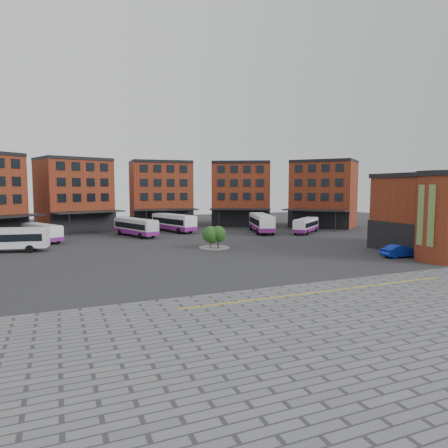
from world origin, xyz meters
name	(u,v)px	position (x,y,z in m)	size (l,w,h in m)	color
ground	(236,264)	(0.00, 0.00, 0.00)	(160.00, 160.00, 0.00)	#28282B
paving_zone	(404,320)	(2.00, -22.00, 0.01)	(50.00, 22.00, 0.02)	slate
yellow_line	(327,291)	(2.00, -14.00, 0.03)	(26.00, 0.15, 0.02)	gold
main_building	(133,195)	(-4.77, 38.25, 7.23)	(94.14, 42.48, 14.60)	maroon
east_building	(441,213)	(28.70, -3.06, 5.29)	(17.40, 15.40, 10.60)	maroon
tree_island	(215,236)	(1.89, 11.48, 1.83)	(4.40, 4.40, 3.28)	gray
bus_a	(2,238)	(-25.60, 19.53, 1.91)	(11.69, 4.61, 3.23)	white
bus_b	(42,232)	(-21.05, 28.75, 1.54)	(6.46, 10.11, 2.84)	white
bus_c	(136,227)	(-5.86, 30.23, 1.70)	(6.24, 11.34, 3.14)	silver
bus_d	(173,222)	(2.36, 34.85, 1.85)	(6.20, 12.40, 3.41)	white
bus_e	(261,223)	(17.59, 26.86, 1.91)	(6.59, 12.81, 3.53)	white
bus_f	(306,225)	(24.94, 22.62, 1.52)	(9.09, 8.18, 2.80)	white
blue_car	(400,251)	(20.60, -4.08, 0.79)	(1.67, 4.78, 1.57)	#0B229B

